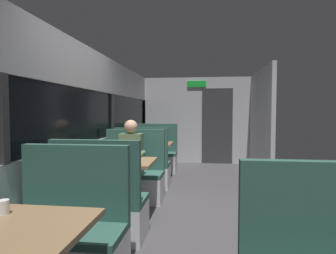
{
  "coord_description": "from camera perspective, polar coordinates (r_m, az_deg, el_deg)",
  "views": [
    {
      "loc": [
        0.21,
        -3.55,
        1.38
      ],
      "look_at": [
        -0.59,
        2.71,
        1.04
      ],
      "focal_mm": 30.59,
      "sensor_mm": 36.0,
      "label": 1
    }
  ],
  "objects": [
    {
      "name": "carriage_aisle_panel_right",
      "position": [
        6.67,
        17.96,
        0.92
      ],
      "size": [
        0.08,
        2.4,
        2.3
      ],
      "primitive_type": "cube",
      "color": "#B2B2B7",
      "rests_on": "ground_plane"
    },
    {
      "name": "dining_table_far_window",
      "position": [
        5.94,
        -3.53,
        -4.12
      ],
      "size": [
        0.9,
        0.7,
        0.74
      ],
      "color": "#9E9EA3",
      "rests_on": "ground_plane"
    },
    {
      "name": "seated_passenger",
      "position": [
        4.48,
        -7.24,
        -7.86
      ],
      "size": [
        0.47,
        0.55,
        1.26
      ],
      "color": "#26262D",
      "rests_on": "ground_plane"
    },
    {
      "name": "dining_table_mid_window",
      "position": [
        3.86,
        -9.59,
        -8.08
      ],
      "size": [
        0.9,
        0.7,
        0.74
      ],
      "color": "#9E9EA3",
      "rests_on": "ground_plane"
    },
    {
      "name": "bench_mid_window_facing_end",
      "position": [
        3.3,
        -13.19,
        -15.66
      ],
      "size": [
        0.95,
        0.5,
        1.1
      ],
      "color": "silver",
      "rests_on": "ground_plane"
    },
    {
      "name": "coffee_cup_secondary",
      "position": [
        2.13,
        -29.98,
        -13.67
      ],
      "size": [
        0.07,
        0.07,
        0.09
      ],
      "color": "white",
      "rests_on": "dining_table_near_window"
    },
    {
      "name": "dining_table_near_window",
      "position": [
        1.98,
        -29.22,
        -19.45
      ],
      "size": [
        0.9,
        0.7,
        0.74
      ],
      "color": "#9E9EA3",
      "rests_on": "ground_plane"
    },
    {
      "name": "bench_far_window_facing_entry",
      "position": [
        6.67,
        -2.39,
        -6.03
      ],
      "size": [
        0.95,
        0.5,
        1.1
      ],
      "color": "silver",
      "rests_on": "ground_plane"
    },
    {
      "name": "carriage_end_bulkhead",
      "position": [
        7.75,
        6.13,
        1.24
      ],
      "size": [
        2.9,
        0.11,
        2.3
      ],
      "color": "#B2B2B7",
      "rests_on": "ground_plane"
    },
    {
      "name": "bench_near_window_facing_entry",
      "position": [
        2.65,
        -19.38,
        -20.62
      ],
      "size": [
        0.95,
        0.5,
        1.1
      ],
      "color": "silver",
      "rests_on": "ground_plane"
    },
    {
      "name": "carriage_window_panel_left",
      "position": [
        3.93,
        -17.76,
        -1.1
      ],
      "size": [
        0.09,
        8.48,
        2.3
      ],
      "color": "#B2B2B7",
      "rests_on": "ground_plane"
    },
    {
      "name": "ground_plane",
      "position": [
        3.82,
        3.81,
        -18.33
      ],
      "size": [
        3.3,
        9.2,
        0.02
      ],
      "primitive_type": "cube",
      "color": "#423F44"
    },
    {
      "name": "bench_far_window_facing_end",
      "position": [
        5.32,
        -4.94,
        -8.39
      ],
      "size": [
        0.95,
        0.5,
        1.1
      ],
      "color": "silver",
      "rests_on": "ground_plane"
    },
    {
      "name": "bench_mid_window_facing_entry",
      "position": [
        4.59,
        -6.99,
        -10.25
      ],
      "size": [
        0.95,
        0.5,
        1.1
      ],
      "color": "silver",
      "rests_on": "ground_plane"
    }
  ]
}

